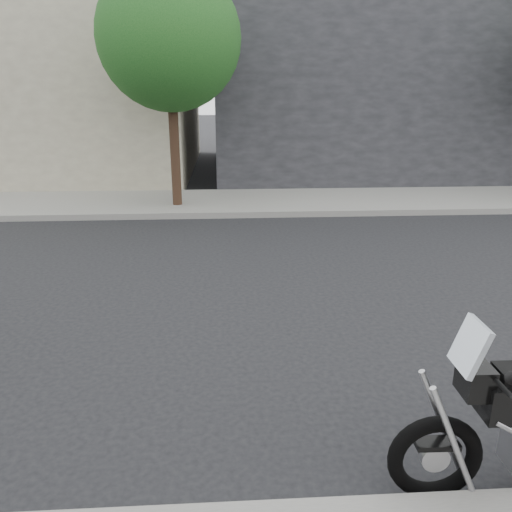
# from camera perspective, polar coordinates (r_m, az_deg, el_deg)

# --- Properties ---
(ground) EXTENTS (120.00, 120.00, 0.00)m
(ground) POSITION_cam_1_polar(r_m,az_deg,el_deg) (7.51, 2.45, -4.90)
(ground) COLOR black
(ground) RESTS_ON ground
(far_sidewalk) EXTENTS (44.00, 3.00, 0.15)m
(far_sidewalk) POSITION_cam_1_polar(r_m,az_deg,el_deg) (13.69, -0.34, 6.18)
(far_sidewalk) COLOR gray
(far_sidewalk) RESTS_ON ground
(far_building_dark) EXTENTS (16.00, 11.00, 7.00)m
(far_building_dark) POSITION_cam_1_polar(r_m,az_deg,el_deg) (21.79, 18.31, 18.92)
(far_building_dark) COLOR #242429
(far_building_dark) RESTS_ON ground
(far_building_cream) EXTENTS (14.00, 11.00, 8.00)m
(far_building_cream) POSITION_cam_1_polar(r_m,az_deg,el_deg) (21.99, -27.20, 19.19)
(far_building_cream) COLOR #9E957F
(far_building_cream) RESTS_ON ground
(street_tree_mid) EXTENTS (3.40, 3.40, 5.70)m
(street_tree_mid) POSITION_cam_1_polar(r_m,az_deg,el_deg) (12.97, -9.89, 23.32)
(street_tree_mid) COLOR #39251A
(street_tree_mid) RESTS_ON far_sidewalk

